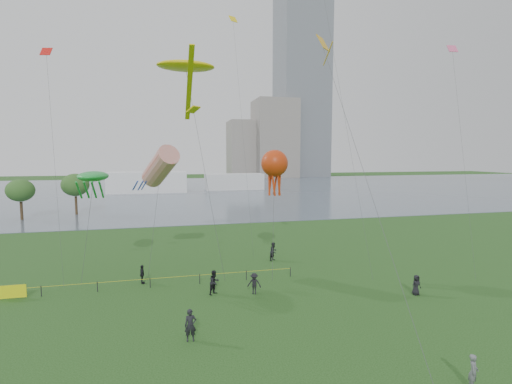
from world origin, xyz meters
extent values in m
plane|color=#173B12|center=(0.00, 0.00, 0.00)|extent=(400.00, 400.00, 0.00)
cube|color=#4F5E6D|center=(0.00, 100.00, 0.02)|extent=(400.00, 120.00, 0.08)
cube|color=slate|center=(62.00, 168.00, 60.00)|extent=(24.00, 24.00, 120.00)
cube|color=gray|center=(46.00, 162.00, 19.00)|extent=(20.00, 20.00, 38.00)
cube|color=gray|center=(32.00, 168.00, 14.00)|extent=(16.00, 18.00, 28.00)
cube|color=white|center=(-12.00, 95.00, 3.00)|extent=(22.00, 8.00, 6.00)
cube|color=silver|center=(14.00, 98.00, 2.50)|extent=(18.00, 7.00, 5.00)
cylinder|color=#392A1A|center=(-22.62, 55.63, 1.68)|extent=(0.44, 0.44, 3.36)
ellipsoid|color=#366226|center=(-22.62, 55.63, 5.45)|extent=(4.78, 4.78, 4.03)
cylinder|color=#392A1A|center=(-30.13, 51.60, 1.54)|extent=(0.44, 0.44, 3.07)
ellipsoid|color=#366226|center=(-30.13, 51.60, 4.98)|extent=(4.37, 4.37, 3.69)
cylinder|color=black|center=(-15.98, 13.65, 0.42)|extent=(0.07, 0.07, 0.85)
cylinder|color=black|center=(-11.98, 13.65, 0.42)|extent=(0.07, 0.07, 0.85)
cylinder|color=black|center=(-7.98, 13.65, 0.42)|extent=(0.07, 0.07, 0.85)
cylinder|color=black|center=(-3.98, 13.65, 0.42)|extent=(0.07, 0.07, 0.85)
cylinder|color=black|center=(0.02, 13.65, 0.42)|extent=(0.07, 0.07, 0.85)
cylinder|color=black|center=(4.02, 13.65, 0.42)|extent=(0.07, 0.07, 0.85)
cylinder|color=#C8CF18|center=(-7.98, 13.65, 0.75)|extent=(24.00, 0.03, 0.03)
cube|color=#E2E50C|center=(-17.98, 13.65, 0.55)|extent=(2.00, 0.04, 1.00)
imported|color=#5B6063|center=(7.03, -3.45, 0.83)|extent=(0.71, 0.70, 1.65)
imported|color=black|center=(-3.06, 11.04, 0.94)|extent=(1.16, 1.13, 1.89)
imported|color=black|center=(-0.05, 10.37, 0.83)|extent=(1.22, 0.97, 1.65)
imported|color=black|center=(-8.66, 14.83, 0.80)|extent=(0.55, 0.99, 1.60)
imported|color=black|center=(12.06, 7.27, 0.78)|extent=(0.82, 0.58, 1.57)
imported|color=black|center=(-5.32, 4.09, 0.94)|extent=(0.69, 0.46, 1.88)
imported|color=black|center=(3.98, 18.87, 0.94)|extent=(1.16, 1.13, 1.89)
cylinder|color=#3F3F42|center=(-3.26, 14.62, 9.06)|extent=(2.94, 1.65, 18.13)
ellipsoid|color=yellow|center=(-4.71, 15.43, 18.13)|extent=(4.81, 3.00, 0.75)
cube|color=yellow|center=(-4.71, 11.23, 15.73)|extent=(0.36, 6.98, 4.09)
cube|color=yellow|center=(-4.71, 7.43, 13.63)|extent=(0.95, 0.95, 0.42)
cylinder|color=#3F3F42|center=(-7.65, 17.40, 4.86)|extent=(1.29, 1.28, 9.72)
cylinder|color=red|center=(-7.02, 18.02, 9.71)|extent=(3.86, 5.26, 3.96)
cylinder|color=#1A37B9|center=(-8.42, 16.82, 8.11)|extent=(0.60, 1.13, 0.88)
cylinder|color=#1A37B9|center=(-8.70, 17.20, 8.11)|extent=(0.60, 1.13, 0.88)
cylinder|color=#1A37B9|center=(-9.15, 17.06, 8.11)|extent=(0.60, 1.13, 0.88)
cylinder|color=#1A37B9|center=(-9.15, 16.59, 8.11)|extent=(0.60, 1.13, 0.88)
cylinder|color=#1A37B9|center=(-8.70, 16.44, 8.11)|extent=(0.60, 1.13, 0.88)
cylinder|color=#3F3F42|center=(-13.01, 16.00, 4.50)|extent=(1.19, 0.83, 9.00)
ellipsoid|color=green|center=(-12.44, 16.40, 8.99)|extent=(2.41, 4.33, 0.84)
cylinder|color=green|center=(-13.24, 14.80, 7.99)|extent=(0.16, 1.79, 1.54)
cylinder|color=green|center=(-12.69, 14.80, 7.99)|extent=(0.16, 1.79, 1.54)
cylinder|color=green|center=(-12.14, 14.80, 7.99)|extent=(0.16, 1.79, 1.54)
cylinder|color=green|center=(-11.59, 14.80, 7.99)|extent=(0.16, 1.79, 1.54)
cylinder|color=#3F3F42|center=(2.54, 14.05, 5.01)|extent=(0.89, 2.44, 10.03)
sphere|color=#B9310D|center=(2.98, 15.25, 10.02)|extent=(2.43, 2.43, 2.43)
cylinder|color=#B9310D|center=(3.48, 15.25, 8.42)|extent=(0.18, 0.54, 2.60)
cylinder|color=#B9310D|center=(3.23, 15.69, 8.42)|extent=(0.49, 0.36, 2.61)
cylinder|color=#B9310D|center=(2.73, 15.69, 8.42)|extent=(0.49, 0.36, 2.61)
cylinder|color=#B9310D|center=(2.48, 15.25, 8.42)|extent=(0.18, 0.54, 2.60)
cylinder|color=#B9310D|center=(2.73, 14.82, 8.42)|extent=(0.49, 0.36, 2.61)
cylinder|color=#B9310D|center=(3.23, 14.82, 8.42)|extent=(0.49, 0.36, 2.61)
cylinder|color=#3F3F42|center=(4.93, 2.85, 9.54)|extent=(0.46, 14.15, 19.10)
cube|color=orange|center=(5.14, 9.91, 19.08)|extent=(1.37, 1.37, 1.12)
cylinder|color=orange|center=(5.14, 9.01, 18.08)|extent=(0.08, 1.58, 1.35)
cube|color=red|center=(-16.35, 19.52, 19.66)|extent=(1.04, 1.00, 0.76)
cube|color=yellow|center=(1.12, 25.59, 25.87)|extent=(1.05, 0.96, 0.76)
cube|color=#E5598C|center=(20.39, 14.41, 20.90)|extent=(0.97, 0.68, 0.76)
camera|label=1|loc=(-6.43, -16.76, 10.71)|focal=26.00mm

